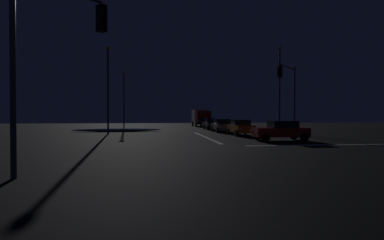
# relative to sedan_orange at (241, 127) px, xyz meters

# --- Properties ---
(ground) EXTENTS (120.00, 120.00, 0.10)m
(ground) POSITION_rel_sedan_orange_xyz_m (-3.93, -10.28, -0.85)
(ground) COLOR black
(stop_line_north) EXTENTS (0.35, 14.67, 0.01)m
(stop_line_north) POSITION_rel_sedan_orange_xyz_m (-3.93, -1.73, -0.80)
(stop_line_north) COLOR white
(stop_line_north) RESTS_ON ground
(centre_line_ns) EXTENTS (22.00, 0.15, 0.01)m
(centre_line_ns) POSITION_rel_sedan_orange_xyz_m (-3.93, 9.87, -0.80)
(centre_line_ns) COLOR yellow
(centre_line_ns) RESTS_ON ground
(crosswalk_bar_east) EXTENTS (14.67, 0.40, 0.01)m
(crosswalk_bar_east) POSITION_rel_sedan_orange_xyz_m (4.72, -10.28, -0.80)
(crosswalk_bar_east) COLOR white
(crosswalk_bar_east) RESTS_ON ground
(snow_bank_left_curb) EXTENTS (10.96, 1.50, 0.44)m
(snow_bank_left_curb) POSITION_rel_sedan_orange_xyz_m (-13.28, 8.66, -0.58)
(snow_bank_left_curb) COLOR white
(snow_bank_left_curb) RESTS_ON ground
(snow_bank_right_curb) EXTENTS (6.96, 1.50, 0.39)m
(snow_bank_right_curb) POSITION_rel_sedan_orange_xyz_m (5.42, 7.60, -0.60)
(snow_bank_right_curb) COLOR white
(snow_bank_right_curb) RESTS_ON ground
(sedan_orange) EXTENTS (2.02, 4.33, 1.57)m
(sedan_orange) POSITION_rel_sedan_orange_xyz_m (0.00, 0.00, 0.00)
(sedan_orange) COLOR #C66014
(sedan_orange) RESTS_ON ground
(sedan_gray) EXTENTS (2.02, 4.33, 1.57)m
(sedan_gray) POSITION_rel_sedan_orange_xyz_m (-0.57, 6.06, 0.00)
(sedan_gray) COLOR slate
(sedan_gray) RESTS_ON ground
(sedan_black) EXTENTS (2.02, 4.33, 1.57)m
(sedan_black) POSITION_rel_sedan_orange_xyz_m (-0.58, 12.48, 0.00)
(sedan_black) COLOR black
(sedan_black) RESTS_ON ground
(sedan_blue) EXTENTS (2.02, 4.33, 1.57)m
(sedan_blue) POSITION_rel_sedan_orange_xyz_m (-0.15, 18.41, 0.00)
(sedan_blue) COLOR navy
(sedan_blue) RESTS_ON ground
(box_truck) EXTENTS (2.68, 8.28, 3.08)m
(box_truck) POSITION_rel_sedan_orange_xyz_m (-0.31, 25.23, 0.91)
(box_truck) COLOR red
(box_truck) RESTS_ON ground
(sedan_red_crossing) EXTENTS (4.33, 2.02, 1.57)m
(sedan_red_crossing) POSITION_rel_sedan_orange_xyz_m (1.34, -6.61, 0.00)
(sedan_red_crossing) COLOR maroon
(sedan_red_crossing) RESTS_ON ground
(traffic_signal_ne) EXTENTS (2.94, 2.94, 6.78)m
(traffic_signal_ne) POSITION_rel_sedan_orange_xyz_m (3.94, -2.40, 3.83)
(traffic_signal_ne) COLOR #4C4C51
(traffic_signal_ne) RESTS_ON ground
(traffic_signal_sw) EXTENTS (2.62, 2.62, 6.75)m
(traffic_signal_sw) POSITION_rel_sedan_orange_xyz_m (-11.94, -18.29, 3.78)
(traffic_signal_sw) COLOR #4C4C51
(traffic_signal_sw) RESTS_ON ground
(streetlamp_left_near) EXTENTS (0.44, 0.44, 9.47)m
(streetlamp_left_near) POSITION_rel_sedan_orange_xyz_m (-13.58, 3.87, 4.63)
(streetlamp_left_near) COLOR #424247
(streetlamp_left_near) RESTS_ON ground
(streetlamp_right_near) EXTENTS (0.44, 0.44, 9.95)m
(streetlamp_right_near) POSITION_rel_sedan_orange_xyz_m (5.72, 3.87, 4.88)
(streetlamp_right_near) COLOR #424247
(streetlamp_right_near) RESTS_ON ground
(streetlamp_left_far) EXTENTS (0.44, 0.44, 8.93)m
(streetlamp_left_far) POSITION_rel_sedan_orange_xyz_m (-13.58, 19.87, 4.35)
(streetlamp_left_far) COLOR #424247
(streetlamp_left_far) RESTS_ON ground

